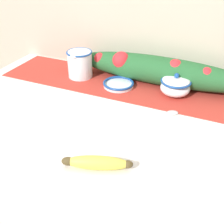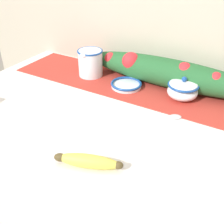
{
  "view_description": "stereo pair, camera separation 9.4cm",
  "coord_description": "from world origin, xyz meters",
  "px_view_note": "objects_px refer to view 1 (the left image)",
  "views": [
    {
      "loc": [
        0.25,
        -0.79,
        1.46
      ],
      "look_at": [
        -0.07,
        -0.06,
        0.95
      ],
      "focal_mm": 45.0,
      "sensor_mm": 36.0,
      "label": 1
    },
    {
      "loc": [
        0.34,
        -0.75,
        1.46
      ],
      "look_at": [
        -0.07,
        -0.06,
        0.95
      ],
      "focal_mm": 45.0,
      "sensor_mm": 36.0,
      "label": 2
    }
  ],
  "objects_px": {
    "cream_pitcher": "(80,63)",
    "sugar_bowl": "(175,86)",
    "small_dish": "(119,84)",
    "spoon": "(170,113)",
    "banana": "(97,163)"
  },
  "relations": [
    {
      "from": "cream_pitcher",
      "to": "sugar_bowl",
      "type": "relative_size",
      "value": 1.12
    },
    {
      "from": "cream_pitcher",
      "to": "banana",
      "type": "distance_m",
      "value": 0.61
    },
    {
      "from": "banana",
      "to": "cream_pitcher",
      "type": "bearing_deg",
      "value": 123.34
    },
    {
      "from": "cream_pitcher",
      "to": "banana",
      "type": "relative_size",
      "value": 0.69
    },
    {
      "from": "sugar_bowl",
      "to": "small_dish",
      "type": "height_order",
      "value": "sugar_bowl"
    },
    {
      "from": "cream_pitcher",
      "to": "sugar_bowl",
      "type": "distance_m",
      "value": 0.43
    },
    {
      "from": "cream_pitcher",
      "to": "spoon",
      "type": "bearing_deg",
      "value": -18.23
    },
    {
      "from": "cream_pitcher",
      "to": "banana",
      "type": "height_order",
      "value": "cream_pitcher"
    },
    {
      "from": "banana",
      "to": "sugar_bowl",
      "type": "bearing_deg",
      "value": 78.81
    },
    {
      "from": "banana",
      "to": "small_dish",
      "type": "bearing_deg",
      "value": 105.76
    },
    {
      "from": "sugar_bowl",
      "to": "cream_pitcher",
      "type": "bearing_deg",
      "value": 179.83
    },
    {
      "from": "sugar_bowl",
      "to": "small_dish",
      "type": "relative_size",
      "value": 0.91
    },
    {
      "from": "cream_pitcher",
      "to": "banana",
      "type": "bearing_deg",
      "value": -56.66
    },
    {
      "from": "cream_pitcher",
      "to": "spoon",
      "type": "xyz_separation_m",
      "value": [
        0.45,
        -0.15,
        -0.06
      ]
    },
    {
      "from": "banana",
      "to": "spoon",
      "type": "distance_m",
      "value": 0.38
    }
  ]
}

